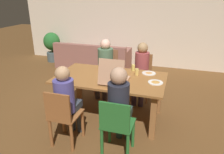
% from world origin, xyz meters
% --- Properties ---
extents(ground_plane, '(20.00, 20.00, 0.00)m').
position_xyz_m(ground_plane, '(0.00, 0.00, 0.00)').
color(ground_plane, brown).
extents(back_wall, '(7.88, 0.12, 2.67)m').
position_xyz_m(back_wall, '(0.00, 3.23, 1.34)').
color(back_wall, beige).
rests_on(back_wall, ground).
extents(dining_table, '(1.87, 1.06, 0.78)m').
position_xyz_m(dining_table, '(0.00, 0.00, 0.66)').
color(dining_table, '#98602F').
rests_on(dining_table, ground).
extents(chair_0, '(0.40, 0.43, 0.89)m').
position_xyz_m(chair_0, '(-0.40, -0.95, 0.47)').
color(chair_0, '#975A2E').
rests_on(chair_0, ground).
extents(person_0, '(0.29, 0.48, 1.21)m').
position_xyz_m(person_0, '(-0.40, -0.81, 0.71)').
color(person_0, '#333B45').
rests_on(person_0, ground).
extents(chair_1, '(0.38, 0.42, 0.94)m').
position_xyz_m(chair_1, '(0.39, 0.96, 0.51)').
color(chair_1, brown).
rests_on(chair_1, ground).
extents(person_1, '(0.28, 0.52, 1.22)m').
position_xyz_m(person_1, '(0.39, 0.80, 0.71)').
color(person_1, '#3A2C41').
rests_on(person_1, ground).
extents(chair_2, '(0.46, 0.43, 0.97)m').
position_xyz_m(chair_2, '(-0.40, 1.00, 0.51)').
color(chair_2, '#975B3A').
rests_on(chair_2, ground).
extents(person_2, '(0.33, 0.53, 1.23)m').
position_xyz_m(person_2, '(-0.40, 0.86, 0.72)').
color(person_2, '#433839').
rests_on(person_2, ground).
extents(chair_3, '(0.42, 0.40, 0.87)m').
position_xyz_m(chair_3, '(0.39, -0.94, 0.48)').
color(chair_3, '#276D2E').
rests_on(chair_3, ground).
extents(person_3, '(0.28, 0.52, 1.27)m').
position_xyz_m(person_3, '(0.39, -0.80, 0.74)').
color(person_3, '#2C4139').
rests_on(person_3, ground).
extents(pizza_box_0, '(0.41, 0.50, 0.43)m').
position_xyz_m(pizza_box_0, '(0.13, -0.17, 0.83)').
color(pizza_box_0, tan).
rests_on(pizza_box_0, dining_table).
extents(plate_0, '(0.21, 0.21, 0.03)m').
position_xyz_m(plate_0, '(-0.14, 0.36, 0.79)').
color(plate_0, white).
rests_on(plate_0, dining_table).
extents(plate_1, '(0.24, 0.24, 0.03)m').
position_xyz_m(plate_1, '(0.61, 0.37, 0.79)').
color(plate_1, white).
rests_on(plate_1, dining_table).
extents(plate_2, '(0.24, 0.24, 0.03)m').
position_xyz_m(plate_2, '(0.77, -0.02, 0.79)').
color(plate_2, white).
rests_on(plate_2, dining_table).
extents(drinking_glass_0, '(0.07, 0.07, 0.14)m').
position_xyz_m(drinking_glass_0, '(-0.76, -0.23, 0.85)').
color(drinking_glass_0, '#B15030').
rests_on(drinking_glass_0, dining_table).
extents(drinking_glass_1, '(0.07, 0.07, 0.13)m').
position_xyz_m(drinking_glass_1, '(-0.34, 0.42, 0.84)').
color(drinking_glass_1, '#B6502D').
rests_on(drinking_glass_1, dining_table).
extents(drinking_glass_2, '(0.06, 0.06, 0.12)m').
position_xyz_m(drinking_glass_2, '(0.42, 0.22, 0.84)').
color(drinking_glass_2, '#E3C062').
rests_on(drinking_glass_2, dining_table).
extents(drinking_glass_3, '(0.06, 0.06, 0.12)m').
position_xyz_m(drinking_glass_3, '(0.31, 0.43, 0.83)').
color(drinking_glass_3, '#DBC45F').
rests_on(drinking_glass_3, dining_table).
extents(couch, '(2.19, 0.86, 0.76)m').
position_xyz_m(couch, '(-1.36, 2.50, 0.27)').
color(couch, '#986156').
rests_on(couch, ground).
extents(potted_plant, '(0.52, 0.52, 0.95)m').
position_xyz_m(potted_plant, '(-2.87, 2.71, 0.55)').
color(potted_plant, '#4D5E61').
rests_on(potted_plant, ground).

